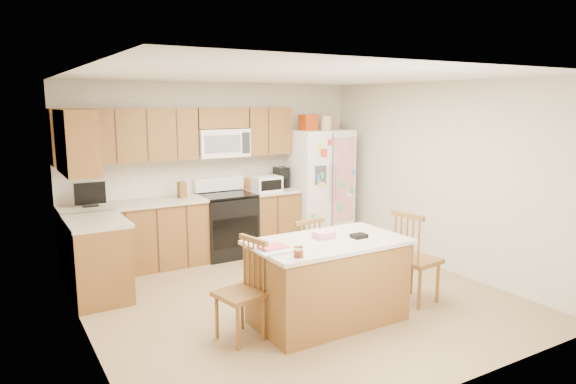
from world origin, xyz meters
TOP-DOWN VIEW (x-y plane):
  - ground at (0.00, 0.00)m, footprint 4.50×4.50m
  - room_shell at (0.00, 0.00)m, footprint 4.60×4.60m
  - cabinetry at (-0.98, 1.79)m, footprint 3.36×1.56m
  - stove at (0.00, 1.94)m, footprint 0.76×0.65m
  - refrigerator at (1.57, 1.87)m, footprint 0.90×0.79m
  - island at (-0.06, -0.71)m, footprint 1.61×0.92m
  - windsor_chair_left at (-0.98, -0.63)m, footprint 0.47×0.49m
  - windsor_chair_back at (0.06, -0.03)m, footprint 0.43×0.41m
  - windsor_chair_right at (1.07, -0.79)m, footprint 0.48×0.50m

SIDE VIEW (x-z plane):
  - ground at x=0.00m, z-range 0.00..0.00m
  - island at x=-0.06m, z-range -0.04..0.91m
  - windsor_chair_back at x=0.06m, z-range -0.03..0.92m
  - windsor_chair_left at x=-0.98m, z-range -0.03..0.94m
  - stove at x=0.00m, z-range -0.09..1.04m
  - windsor_chair_right at x=1.07m, z-range -0.03..1.02m
  - cabinetry at x=-0.98m, z-range -0.16..1.99m
  - refrigerator at x=1.57m, z-range -0.10..1.94m
  - room_shell at x=0.00m, z-range 0.18..2.70m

